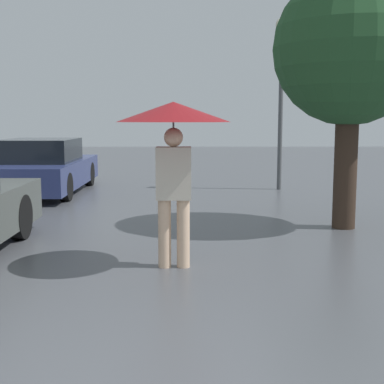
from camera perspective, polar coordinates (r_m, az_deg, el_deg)
name	(u,v)px	position (r m, az deg, el deg)	size (l,w,h in m)	color
pedestrian	(173,129)	(5.75, -1.99, 6.74)	(1.23, 1.23, 1.81)	beige
parked_car_farthest	(43,168)	(12.31, -15.61, 2.49)	(1.73, 4.16, 1.20)	navy
tree	(350,50)	(8.29, 16.50, 14.29)	(2.23, 2.23, 3.76)	#38281E
street_lamp	(281,74)	(12.60, 9.51, 12.28)	(0.31, 0.31, 3.89)	#515456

